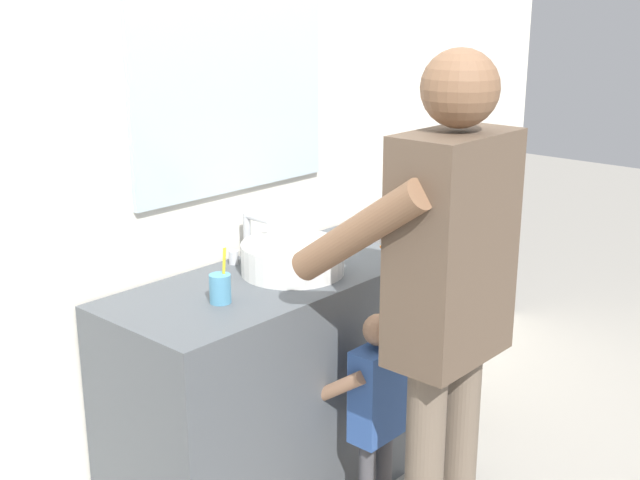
% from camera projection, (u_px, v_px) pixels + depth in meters
% --- Properties ---
extents(back_wall, '(4.40, 0.10, 2.70)m').
position_uv_depth(back_wall, '(225.00, 133.00, 3.00)').
color(back_wall, silver).
rests_on(back_wall, ground).
extents(vanity_cabinet, '(1.40, 0.54, 0.89)m').
position_uv_depth(vanity_cabinet, '(290.00, 384.00, 3.06)').
color(vanity_cabinet, '#4C5156').
rests_on(vanity_cabinet, ground).
extents(sink_basin, '(0.37, 0.37, 0.11)m').
position_uv_depth(sink_basin, '(293.00, 258.00, 2.90)').
color(sink_basin, silver).
rests_on(sink_basin, vanity_cabinet).
extents(faucet, '(0.18, 0.14, 0.18)m').
position_uv_depth(faucet, '(249.00, 239.00, 3.03)').
color(faucet, '#B7BABF').
rests_on(faucet, vanity_cabinet).
extents(toothbrush_cup, '(0.07, 0.07, 0.21)m').
position_uv_depth(toothbrush_cup, '(220.00, 287.00, 2.62)').
color(toothbrush_cup, '#4C8EB2').
rests_on(toothbrush_cup, vanity_cabinet).
extents(child_toddler, '(0.26, 0.26, 0.83)m').
position_uv_depth(child_toddler, '(375.00, 406.00, 2.78)').
color(child_toddler, '#47474C').
rests_on(child_toddler, ground).
extents(adult_parent, '(0.53, 0.56, 1.70)m').
position_uv_depth(adult_parent, '(446.00, 282.00, 2.43)').
color(adult_parent, '#6B5B4C').
rests_on(adult_parent, ground).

